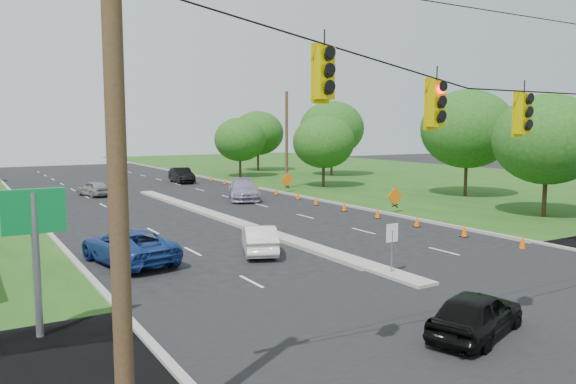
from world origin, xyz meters
TOP-DOWN VIEW (x-y plane):
  - ground at (0.00, 0.00)m, footprint 160.00×160.00m
  - grass_right at (30.00, 20.00)m, footprint 40.00×160.00m
  - cross_street at (0.00, 0.00)m, footprint 160.00×14.00m
  - curb_left at (-10.10, 30.00)m, footprint 0.25×110.00m
  - curb_right at (10.10, 30.00)m, footprint 0.25×110.00m
  - median at (0.00, 21.00)m, footprint 1.00×34.00m
  - median_sign at (0.00, 6.00)m, footprint 0.55×0.06m
  - signal_span at (-0.05, -1.00)m, footprint 25.60×0.32m
  - utility_pole_far_right at (12.50, 35.00)m, footprint 0.28×0.28m
  - cone_1 at (8.49, 6.50)m, footprint 0.32×0.32m
  - cone_2 at (8.49, 10.00)m, footprint 0.32×0.32m
  - cone_3 at (8.49, 13.50)m, footprint 0.32×0.32m
  - cone_4 at (8.49, 17.00)m, footprint 0.32×0.32m
  - cone_5 at (8.49, 20.50)m, footprint 0.32×0.32m
  - cone_6 at (8.49, 24.00)m, footprint 0.32×0.32m
  - cone_7 at (9.09, 27.50)m, footprint 0.32×0.32m
  - cone_8 at (9.09, 31.00)m, footprint 0.32×0.32m
  - cone_9 at (9.09, 34.50)m, footprint 0.32×0.32m
  - cone_10 at (9.09, 38.00)m, footprint 0.32×0.32m
  - cone_11 at (9.09, 41.50)m, footprint 0.32×0.32m
  - cone_12 at (9.09, 45.00)m, footprint 0.32×0.32m
  - work_sign_1 at (10.80, 18.00)m, footprint 1.27×0.58m
  - work_sign_2 at (10.80, 32.00)m, footprint 1.27×0.58m
  - tree_7 at (18.00, 12.00)m, footprint 6.72×6.72m
  - tree_8 at (22.00, 22.00)m, footprint 7.56×7.56m
  - tree_9 at (16.00, 34.00)m, footprint 5.88×5.88m
  - tree_10 at (24.00, 44.00)m, footprint 7.56×7.56m
  - tree_11 at (20.00, 55.00)m, footprint 6.72×6.72m
  - tree_12 at (14.00, 48.00)m, footprint 5.88×5.88m
  - black_sedan at (-2.24, -0.00)m, footprint 4.14×2.74m
  - white_sedan at (-2.52, 12.10)m, footprint 2.82×4.22m
  - blue_pickup at (-8.14, 13.29)m, footprint 3.41×5.71m
  - silver_car_far at (5.30, 29.53)m, footprint 4.17×6.01m
  - silver_car_oncoming at (-4.36, 38.10)m, footprint 2.41×4.03m
  - dark_car_receding at (5.94, 45.29)m, footprint 2.06×4.87m

SIDE VIEW (x-z plane):
  - ground at x=0.00m, z-range 0.00..0.00m
  - grass_right at x=30.00m, z-range -0.03..0.03m
  - cross_street at x=0.00m, z-range -0.01..0.01m
  - curb_left at x=-10.10m, z-range -0.08..0.08m
  - curb_right at x=10.10m, z-range -0.08..0.08m
  - median at x=0.00m, z-range -0.09..0.09m
  - cone_1 at x=8.49m, z-range 0.00..0.70m
  - cone_2 at x=8.49m, z-range 0.00..0.70m
  - cone_3 at x=8.49m, z-range 0.00..0.70m
  - cone_4 at x=8.49m, z-range 0.00..0.70m
  - cone_5 at x=8.49m, z-range 0.00..0.70m
  - cone_6 at x=8.49m, z-range 0.00..0.70m
  - cone_7 at x=9.09m, z-range 0.00..0.70m
  - cone_8 at x=9.09m, z-range 0.00..0.70m
  - cone_9 at x=9.09m, z-range 0.00..0.70m
  - cone_10 at x=9.09m, z-range 0.00..0.70m
  - cone_11 at x=9.09m, z-range 0.00..0.70m
  - cone_12 at x=9.09m, z-range 0.00..0.70m
  - silver_car_oncoming at x=-4.36m, z-range 0.00..1.28m
  - black_sedan at x=-2.24m, z-range 0.00..1.31m
  - white_sedan at x=-2.52m, z-range 0.00..1.31m
  - blue_pickup at x=-8.14m, z-range 0.00..1.49m
  - dark_car_receding at x=5.94m, z-range 0.00..1.56m
  - silver_car_far at x=5.30m, z-range 0.00..1.62m
  - work_sign_1 at x=10.80m, z-range 0.41..1.78m
  - work_sign_2 at x=10.80m, z-range 0.41..1.78m
  - median_sign at x=0.00m, z-range 0.44..2.49m
  - tree_9 at x=16.00m, z-range 0.91..7.77m
  - tree_12 at x=14.00m, z-range 0.91..7.77m
  - utility_pole_far_right at x=12.50m, z-range 0.00..9.00m
  - tree_7 at x=18.00m, z-range 1.04..8.88m
  - tree_11 at x=20.00m, z-range 1.04..8.88m
  - signal_span at x=-0.05m, z-range 0.47..9.47m
  - tree_8 at x=22.00m, z-range 1.17..9.99m
  - tree_10 at x=24.00m, z-range 1.17..9.99m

